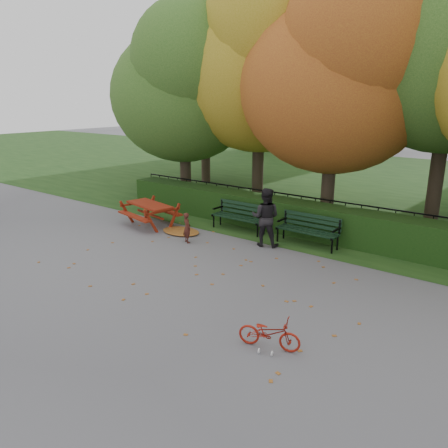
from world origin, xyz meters
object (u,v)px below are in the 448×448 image
Objects in this scene: tree_f at (207,61)px; adult at (265,217)px; tree_b at (265,59)px; tree_a at (186,85)px; bench_right at (309,227)px; bicycle at (269,333)px; bench_left at (240,214)px; picnic_table at (150,209)px; child at (187,228)px; tree_c at (343,72)px.

adult is (7.27, -6.34, -4.85)m from tree_f.
tree_b is at bearing -27.99° from tree_f.
tree_a is 7.01m from adult.
bicycle is (1.94, -5.28, -0.24)m from bench_right.
tree_f is 9.56m from bench_left.
tree_a reaches higher than bench_left.
picnic_table is (-5.03, -1.40, 0.06)m from bench_right.
tree_b is 4.88× the size of bench_right.
child is at bearing 38.87° from bicycle.
tree_b reaches higher than tree_c.
adult is 1.56× the size of bicycle.
adult reaches higher than bench_right.
child is (-2.91, -1.94, -0.07)m from bench_right.
tree_b is at bearing 139.33° from bench_right.
bicycle is at bearing -41.03° from tree_a.
tree_c reaches higher than adult.
tree_c reaches higher than bench_right.
bicycle is (5.48, -8.33, -5.12)m from tree_b.
child is 2.29m from adult.
bench_right is 1.29m from adult.
picnic_table is at bearing -152.00° from bench_left.
tree_c is at bearing -13.45° from tree_b.
tree_a is 8.36× the size of child.
adult is (1.95, 1.14, 0.39)m from child.
child is (5.32, -7.48, -5.24)m from tree_f.
adult is at bearing -140.22° from bench_right.
child is 5.89m from bicycle.
tree_a is 4.31m from tree_f.
tree_f reaches higher than tree_a.
picnic_table is (-2.63, -1.40, 0.06)m from bench_left.
tree_c is 6.62m from child.
child reaches higher than picnic_table.
bench_right is at bearing -121.90° from child.
tree_b reaches higher than bicycle.
child is at bearing -54.58° from tree_f.
child is 0.53× the size of adult.
bench_left is at bearing 180.00° from bench_right.
child is (2.12, -0.54, -0.13)m from picnic_table.
picnic_table is at bearing -11.20° from adult.
tree_c is 4.44× the size of bench_left.
picnic_table is at bearing 10.03° from child.
tree_a is 6.04m from tree_c.
child reaches higher than bench_left.
child is (0.63, -4.99, -4.96)m from tree_b.
tree_f is 10.57m from child.
tree_a is at bearing -24.12° from child.
picnic_table is at bearing -142.48° from tree_c.
picnic_table reaches higher than bicycle.
tree_c is at bearing -97.81° from child.
bench_right is at bearing 3.56° from bicycle.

